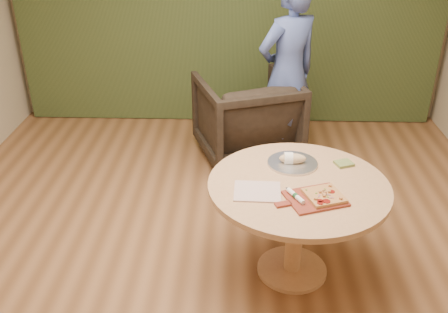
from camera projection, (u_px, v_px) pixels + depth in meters
room_shell at (216, 95)px, 2.95m from camera, size 5.04×6.04×2.84m
curtain at (229, 2)px, 5.51m from camera, size 4.80×0.14×2.78m
pedestal_table at (297, 201)px, 3.38m from camera, size 1.22×1.22×0.75m
pizza_paddle at (314, 199)px, 3.14m from camera, size 0.47×0.38×0.01m
flatbread_pizza at (324, 196)px, 3.13m from camera, size 0.28×0.28×0.04m
cutlery_roll at (296, 196)px, 3.12m from camera, size 0.11×0.19×0.03m
newspaper at (257, 191)px, 3.22m from camera, size 0.31×0.26×0.01m
serving_tray at (292, 163)px, 3.55m from camera, size 0.36×0.36×0.02m
bread_roll at (291, 159)px, 3.53m from camera, size 0.19×0.09×0.09m
green_packet at (344, 163)px, 3.54m from camera, size 0.15×0.14×0.02m
armchair at (247, 114)px, 5.05m from camera, size 1.16×1.13×0.95m
person_standing at (287, 74)px, 4.77m from camera, size 0.81×0.74×1.85m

